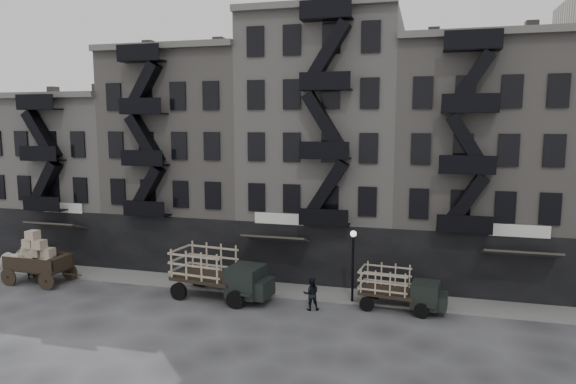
% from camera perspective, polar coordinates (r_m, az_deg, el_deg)
% --- Properties ---
extents(ground, '(140.00, 140.00, 0.00)m').
position_cam_1_polar(ground, '(28.47, 0.23, -13.52)').
color(ground, '#38383A').
rests_on(ground, ground).
extents(sidewalk, '(55.00, 2.50, 0.15)m').
position_cam_1_polar(sidewalk, '(31.86, 1.98, -11.01)').
color(sidewalk, slate).
rests_on(sidewalk, ground).
extents(building_west, '(10.00, 11.35, 13.20)m').
position_cam_1_polar(building_west, '(44.64, -21.92, 1.66)').
color(building_west, '#9B968F').
rests_on(building_west, ground).
extents(building_midwest, '(10.00, 11.35, 16.20)m').
position_cam_1_polar(building_midwest, '(39.33, -10.27, 3.54)').
color(building_midwest, gray).
rests_on(building_midwest, ground).
extents(building_center, '(10.00, 11.35, 18.20)m').
position_cam_1_polar(building_center, '(36.15, 4.23, 4.86)').
color(building_center, '#9B968F').
rests_on(building_center, ground).
extents(building_mideast, '(10.00, 11.35, 16.20)m').
position_cam_1_polar(building_mideast, '(35.72, 20.19, 2.76)').
color(building_mideast, gray).
rests_on(building_mideast, ground).
extents(lamp_post, '(0.36, 0.36, 4.28)m').
position_cam_1_polar(lamp_post, '(29.48, 7.23, -7.13)').
color(lamp_post, black).
rests_on(lamp_post, ground).
extents(horse, '(2.24, 1.31, 1.78)m').
position_cam_1_polar(horse, '(40.43, -28.37, -6.68)').
color(horse, silver).
rests_on(horse, ground).
extents(wagon, '(4.13, 2.30, 3.45)m').
position_cam_1_polar(wagon, '(36.92, -26.16, -6.13)').
color(wagon, black).
rests_on(wagon, ground).
extents(stake_truck_west, '(6.20, 3.09, 3.00)m').
position_cam_1_polar(stake_truck_west, '(30.70, -7.66, -8.61)').
color(stake_truck_west, black).
rests_on(stake_truck_west, ground).
extents(stake_truck_east, '(4.83, 2.33, 2.35)m').
position_cam_1_polar(stake_truck_east, '(29.46, 12.32, -10.18)').
color(stake_truck_east, black).
rests_on(stake_truck_east, ground).
extents(pedestrian_west, '(0.69, 0.78, 1.80)m').
position_cam_1_polar(pedestrian_west, '(38.39, -26.66, -7.29)').
color(pedestrian_west, black).
rests_on(pedestrian_west, ground).
extents(pedestrian_mid, '(1.07, 0.94, 1.84)m').
position_cam_1_polar(pedestrian_mid, '(28.92, 2.60, -11.23)').
color(pedestrian_mid, black).
rests_on(pedestrian_mid, ground).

